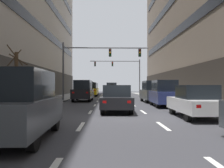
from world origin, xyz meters
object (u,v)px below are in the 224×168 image
Objects in this scene: car_parked_2 at (164,93)px; pedestrian_0 at (171,92)px; car_driving_6 at (112,89)px; street_tree_0 at (16,78)px; taxi_driving_5 at (112,92)px; traffic_signal_0 at (94,59)px; car_driving_4 at (83,91)px; car_driving_1 at (20,105)px; car_parked_1 at (195,102)px; taxi_driving_2 at (93,89)px; car_driving_0 at (117,99)px; car_parked_3 at (152,92)px; traffic_signal_1 at (122,69)px; taxi_driving_3 at (91,89)px.

pedestrian_0 is (2.16, 5.64, -0.03)m from car_parked_2.
car_driving_6 is 1.14× the size of street_tree_0.
traffic_signal_0 is at bearing -109.83° from taxi_driving_5.
street_tree_0 is at bearing -108.25° from car_driving_4.
car_driving_1 is 0.93× the size of car_driving_4.
car_parked_1 is (7.06, -12.93, -0.30)m from car_driving_4.
car_driving_1 is at bearing -119.33° from pedestrian_0.
street_tree_0 is (-6.54, -24.37, 1.00)m from car_driving_6.
car_driving_1 is at bearing -93.77° from traffic_signal_0.
traffic_signal_0 reaches higher than taxi_driving_2.
car_driving_4 is at bearing 118.65° from car_parked_1.
car_driving_6 is 15.12m from traffic_signal_0.
taxi_driving_2 is 1.05× the size of car_parked_2.
pedestrian_0 is at bearing 56.86° from car_driving_0.
taxi_driving_5 is at bearing 70.17° from traffic_signal_0.
car_parked_3 is at bearing 65.61° from car_driving_1.
traffic_signal_1 is at bearing 76.10° from traffic_signal_0.
taxi_driving_3 is at bearing 89.86° from car_driving_1.
taxi_driving_2 is 0.99× the size of car_driving_6.
car_parked_2 is 9.59m from traffic_signal_0.
traffic_signal_1 is 2.27× the size of street_tree_0.
car_driving_0 is at bearing -83.34° from taxi_driving_2.
car_driving_0 is at bearing -72.71° from car_driving_4.
car_driving_4 is (0.03, 17.45, 0.08)m from car_driving_1.
car_driving_0 is 1.12× the size of street_tree_0.
car_driving_4 is at bearing -90.19° from taxi_driving_3.
car_parked_3 is 13.04m from street_tree_0.
car_driving_6 is 1.06× the size of car_parked_2.
car_driving_1 is 18.90m from pedestrian_0.
taxi_driving_2 reaches higher than car_parked_1.
taxi_driving_3 is 8.44m from traffic_signal_1.
taxi_driving_3 reaches higher than car_driving_0.
car_parked_2 is 10.81m from street_tree_0.
traffic_signal_0 is at bearing -103.90° from traffic_signal_1.
car_driving_0 is 0.99× the size of taxi_driving_3.
taxi_driving_3 is 25.54m from car_parked_1.
traffic_signal_1 is at bearing 94.19° from car_parked_2.
traffic_signal_0 reaches higher than car_driving_4.
car_driving_6 is 16.67m from pedestrian_0.
taxi_driving_5 is (3.21, -5.66, -0.24)m from taxi_driving_3.
car_driving_6 is at bearing 102.85° from car_parked_3.
taxi_driving_3 reaches higher than car_driving_1.
traffic_signal_0 reaches higher than car_parked_2.
car_parked_3 reaches higher than car_driving_1.
taxi_driving_5 is at bearing 116.13° from car_parked_3.
pedestrian_0 is (9.19, -12.60, -0.09)m from taxi_driving_3.
car_driving_4 is 14.73m from car_parked_1.
traffic_signal_1 reaches higher than car_driving_1.
taxi_driving_5 is (0.07, 16.19, 0.03)m from car_driving_0.
car_driving_1 is 34.66m from taxi_driving_2.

